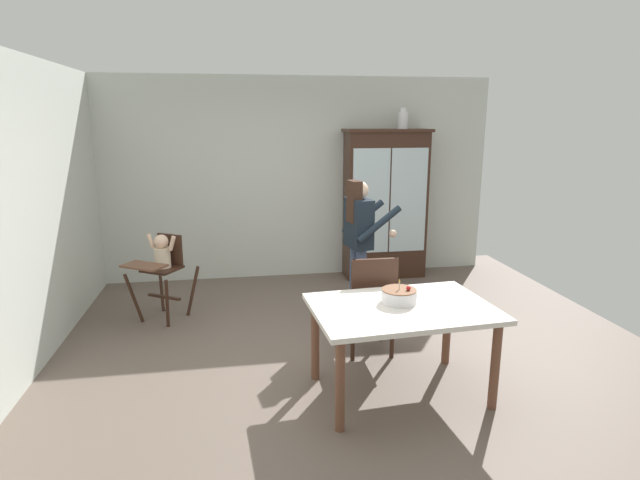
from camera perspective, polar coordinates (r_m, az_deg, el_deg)
ground_plane at (r=4.85m, az=1.72°, el=-12.92°), size 6.24×6.24×0.00m
wall_back at (r=6.99m, az=-2.42°, el=6.86°), size 5.32×0.06×2.70m
wall_left at (r=4.68m, az=-31.61°, el=1.56°), size 0.06×5.32×2.70m
china_cabinet at (r=7.01m, az=7.30°, el=4.03°), size 1.15×0.48×2.02m
ceramic_vase at (r=6.99m, az=9.27°, el=13.17°), size 0.13×0.13×0.27m
high_chair_with_toddler at (r=5.74m, az=-17.30°, el=-2.31°), size 0.79×0.84×0.95m
adult_person at (r=5.40m, az=4.41°, el=0.75°), size 0.56×0.55×1.53m
dining_table at (r=4.06m, az=9.14°, el=-8.59°), size 1.45×1.04×0.74m
birthday_cake at (r=4.08m, az=8.85°, el=-6.20°), size 0.28×0.28×0.19m
dining_chair_far_side at (r=4.68m, az=5.75°, el=-6.56°), size 0.44×0.44×0.96m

